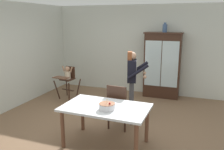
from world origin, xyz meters
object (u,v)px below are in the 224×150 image
ceramic_vase (165,28)px  dining_table (106,111)px  adult_person (132,75)px  dining_chair_far_side (118,104)px  high_chair_with_toddler (67,76)px  birthday_cake (107,106)px  china_cabinet (162,65)px

ceramic_vase → dining_table: (-0.54, -3.17, -1.38)m
adult_person → dining_chair_far_side: 0.98m
adult_person → dining_table: (-0.05, -1.56, -0.32)m
adult_person → high_chair_with_toddler: bearing=62.7°
high_chair_with_toddler → dining_chair_far_side: dining_chair_far_side is taller
high_chair_with_toddler → adult_person: size_ratio=0.62×
ceramic_vase → birthday_cake: bearing=-98.1°
adult_person → dining_chair_far_side: size_ratio=1.59×
dining_table → birthday_cake: 0.20m
high_chair_with_toddler → dining_table: 2.89m
china_cabinet → high_chair_with_toddler: china_cabinet is taller
dining_table → dining_chair_far_side: dining_chair_far_side is taller
dining_chair_far_side → adult_person: bearing=-89.5°
china_cabinet → adult_person: 1.67m
ceramic_vase → high_chair_with_toddler: ceramic_vase is taller
dining_chair_far_side → dining_table: bearing=92.5°
adult_person → dining_table: size_ratio=0.99×
ceramic_vase → dining_chair_far_side: size_ratio=0.28×
dining_table → dining_chair_far_side: (0.01, 0.68, -0.09)m
dining_table → high_chair_with_toddler: bearing=134.3°
china_cabinet → dining_chair_far_side: china_cabinet is taller
china_cabinet → ceramic_vase: size_ratio=7.06×
high_chair_with_toddler → birthday_cake: (2.09, -2.18, 0.14)m
high_chair_with_toddler → china_cabinet: bearing=31.7°
high_chair_with_toddler → adult_person: (2.07, -0.50, 0.31)m
china_cabinet → dining_chair_far_side: bearing=-101.5°
ceramic_vase → dining_chair_far_side: 2.94m
china_cabinet → adult_person: china_cabinet is taller
china_cabinet → dining_table: china_cabinet is taller
dining_chair_far_side → china_cabinet: bearing=-98.2°
ceramic_vase → dining_chair_far_side: bearing=-102.0°
adult_person → birthday_cake: size_ratio=5.47×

